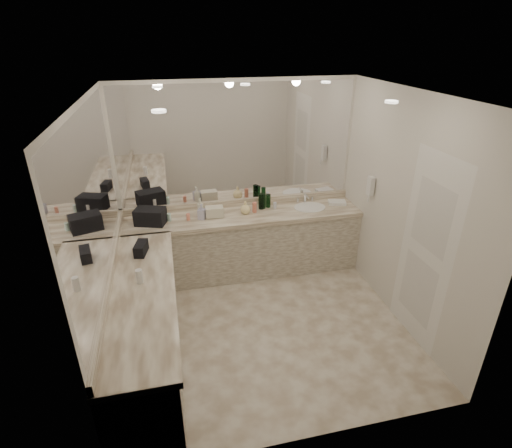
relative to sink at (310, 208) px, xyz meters
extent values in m
plane|color=beige|center=(-0.95, -1.20, -0.90)|extent=(3.20, 3.20, 0.00)
plane|color=white|center=(-0.95, -1.20, 1.71)|extent=(3.20, 3.20, 0.00)
cube|color=silver|center=(-0.95, 0.30, 0.41)|extent=(3.20, 0.02, 2.60)
cube|color=silver|center=(-2.55, -1.20, 0.41)|extent=(0.02, 3.00, 2.60)
cube|color=silver|center=(0.65, -1.20, 0.41)|extent=(0.02, 3.00, 2.60)
cube|color=beige|center=(-0.95, 0.00, -0.48)|extent=(3.20, 0.60, 0.84)
cube|color=beige|center=(-0.95, -0.01, -0.03)|extent=(3.20, 0.64, 0.06)
cube|color=beige|center=(-2.25, -1.50, -0.48)|extent=(0.60, 2.40, 0.84)
cube|color=beige|center=(-2.24, -1.50, -0.03)|extent=(0.64, 2.42, 0.06)
cube|color=beige|center=(-0.95, 0.28, 0.05)|extent=(3.20, 0.04, 0.10)
cube|color=beige|center=(-2.53, -1.20, 0.05)|extent=(0.04, 3.00, 0.10)
cube|color=white|center=(-0.95, 0.29, 0.88)|extent=(3.12, 0.01, 1.55)
cube|color=white|center=(-2.54, -1.20, 0.88)|extent=(0.01, 2.92, 1.55)
cylinder|color=white|center=(0.00, 0.00, 0.00)|extent=(0.44, 0.44, 0.03)
cube|color=silver|center=(0.00, 0.21, 0.07)|extent=(0.24, 0.16, 0.14)
cube|color=white|center=(0.61, -0.50, 0.46)|extent=(0.06, 0.10, 0.24)
cube|color=white|center=(0.64, -1.70, 0.16)|extent=(0.02, 0.82, 2.10)
cube|color=black|center=(-2.15, -0.03, 0.11)|extent=(0.42, 0.34, 0.21)
cube|color=black|center=(-2.25, -0.78, 0.07)|extent=(0.16, 0.26, 0.13)
cube|color=beige|center=(-1.33, -0.01, 0.07)|extent=(0.24, 0.15, 0.13)
cube|color=white|center=(0.42, 0.04, 0.03)|extent=(0.27, 0.21, 0.04)
cylinder|color=white|center=(-2.25, -1.37, 0.08)|extent=(0.07, 0.07, 0.15)
imported|color=white|center=(-1.51, 0.08, 0.13)|extent=(0.12, 0.12, 0.24)
imported|color=silver|center=(-1.50, -0.03, 0.11)|extent=(0.12, 0.12, 0.20)
imported|color=#FFE9A1|center=(-0.92, 0.01, 0.09)|extent=(0.17, 0.17, 0.18)
cylinder|color=#104419|center=(-0.64, 0.13, 0.11)|extent=(0.07, 0.07, 0.21)
cylinder|color=#104419|center=(-0.67, 0.14, 0.11)|extent=(0.07, 0.07, 0.20)
cylinder|color=#104419|center=(-0.67, 0.11, 0.11)|extent=(0.07, 0.07, 0.22)
cylinder|color=#104419|center=(-0.56, 0.15, 0.10)|extent=(0.06, 0.06, 0.19)
cylinder|color=#E57F66|center=(-1.68, -0.03, 0.05)|extent=(0.05, 0.05, 0.09)
cylinder|color=white|center=(-2.10, 0.06, 0.06)|extent=(0.05, 0.05, 0.12)
cylinder|color=silver|center=(-0.48, 0.09, 0.05)|extent=(0.05, 0.05, 0.09)
cylinder|color=silver|center=(-1.92, 0.00, 0.06)|extent=(0.05, 0.05, 0.10)
cylinder|color=#E57F66|center=(-0.79, 0.02, 0.08)|extent=(0.06, 0.06, 0.14)
cylinder|color=#E57F66|center=(-2.06, -0.02, 0.07)|extent=(0.06, 0.06, 0.13)
camera|label=1|loc=(-1.88, -4.80, 2.22)|focal=28.00mm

